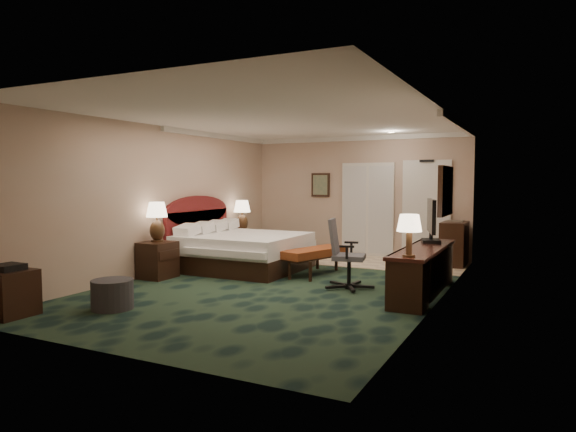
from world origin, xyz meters
The scene contains 26 objects.
floor centered at (0.00, 0.00, 0.00)m, with size 5.00×7.50×0.00m, color black.
ceiling centered at (0.00, 0.00, 2.70)m, with size 5.00×7.50×0.00m, color silver.
wall_back centered at (0.00, 3.75, 1.35)m, with size 5.00×0.00×2.70m, color tan.
wall_front centered at (0.00, -3.75, 1.35)m, with size 5.00×0.00×2.70m, color tan.
wall_left centered at (-2.50, 0.00, 1.35)m, with size 0.00×7.50×2.70m, color tan.
wall_right centered at (2.50, 0.00, 1.35)m, with size 0.00×7.50×2.70m, color tan.
crown_molding centered at (0.00, 0.00, 2.65)m, with size 5.00×7.50×0.10m, color silver, non-canonical shape.
tile_patch centered at (0.90, 2.90, 0.01)m, with size 3.20×1.70×0.01m, color #C5AD8E.
headboard centered at (-2.44, 1.00, 0.70)m, with size 0.12×2.00×1.40m, color #4F170A, non-canonical shape.
entry_door centered at (1.55, 3.72, 1.05)m, with size 1.02×0.06×2.18m, color silver.
closet_doors centered at (0.25, 3.71, 1.05)m, with size 1.20×0.06×2.10m, color silver.
wall_art centered at (-0.90, 3.71, 1.60)m, with size 0.45×0.06×0.55m, color #476351.
wall_mirror centered at (2.46, 0.60, 1.55)m, with size 0.05×0.95×0.75m, color white.
bed centered at (-1.33, 0.96, 0.34)m, with size 2.14×1.99×0.68m, color white.
nightstand_near centered at (-2.23, -0.46, 0.32)m, with size 0.51×0.58×0.63m, color black.
nightstand_far centered at (-2.26, 2.34, 0.28)m, with size 0.45×0.51×0.56m, color black.
lamp_near centered at (-2.26, -0.41, 0.98)m, with size 0.37×0.37×0.70m, color black, non-canonical shape.
lamp_far centered at (-2.23, 2.37, 0.91)m, with size 0.37×0.37×0.70m, color black, non-canonical shape.
bed_bench centered at (0.10, 1.05, 0.24)m, with size 0.49×1.41×0.48m, color brown.
ottoman centered at (-1.31, -2.42, 0.20)m, with size 0.55×0.55×0.39m, color #2C2C2C.
side_table centered at (-2.20, -3.27, 0.29)m, with size 0.54×0.54×0.58m, color black.
desk centered at (2.21, 0.28, 0.36)m, with size 0.53×2.48×0.71m, color black.
tv centered at (2.19, 0.94, 1.06)m, with size 0.08×0.89×0.69m, color black.
desk_lamp centered at (2.24, -0.77, 1.00)m, with size 0.32×0.32×0.57m, color black, non-canonical shape.
desk_chair centered at (1.08, 0.19, 0.55)m, with size 0.64×0.60×1.11m, color #3F3E48, non-canonical shape.
minibar centered at (2.22, 3.20, 0.44)m, with size 0.46×0.84×0.88m, color black.
Camera 1 is at (3.78, -7.40, 1.71)m, focal length 32.00 mm.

